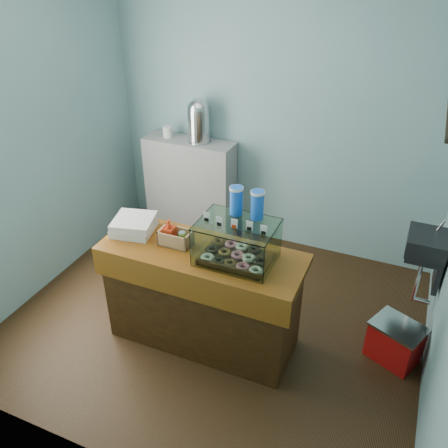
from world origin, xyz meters
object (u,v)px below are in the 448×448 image
at_px(coffee_urn, 199,120).
at_px(red_cooler, 395,342).
at_px(counter, 203,296).
at_px(display_case, 238,238).

distance_m(coffee_urn, red_cooler, 2.83).
bearing_deg(counter, display_case, 7.44).
bearing_deg(counter, red_cooler, 15.07).
height_order(display_case, red_cooler, display_case).
height_order(display_case, coffee_urn, coffee_urn).
bearing_deg(counter, coffee_urn, 116.15).
distance_m(counter, coffee_urn, 1.97).
distance_m(counter, red_cooler, 1.59).
distance_m(display_case, red_cooler, 1.56).
height_order(counter, red_cooler, counter).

